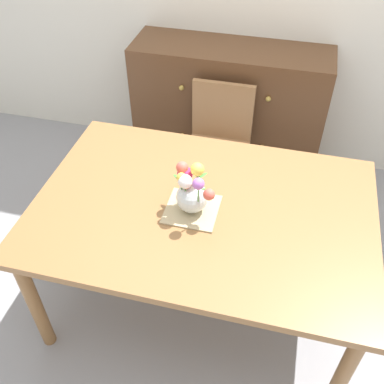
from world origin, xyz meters
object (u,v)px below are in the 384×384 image
(dining_table, at_px, (203,218))
(dresser, at_px, (228,111))
(flower_vase, at_px, (191,191))
(chair_far, at_px, (218,140))

(dining_table, distance_m, dresser, 1.35)
(dining_table, bearing_deg, flower_vase, -142.05)
(chair_far, relative_size, dresser, 0.64)
(flower_vase, bearing_deg, dresser, 92.40)
(dining_table, bearing_deg, dresser, 94.66)
(dining_table, xyz_separation_m, dresser, (-0.11, 1.33, -0.19))
(dresser, relative_size, flower_vase, 5.26)
(chair_far, xyz_separation_m, dresser, (-0.01, 0.41, -0.02))
(flower_vase, bearing_deg, chair_far, 92.90)
(chair_far, distance_m, flower_vase, 1.03)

